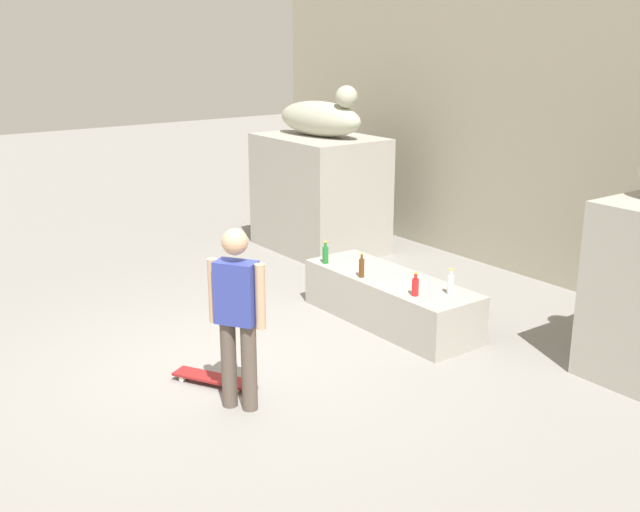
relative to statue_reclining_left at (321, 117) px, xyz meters
name	(u,v)px	position (x,y,z in m)	size (l,w,h in m)	color
ground_plane	(240,366)	(2.99, -3.25, -2.03)	(40.00, 40.00, 0.00)	gray
facade_wall	(568,69)	(2.99, 1.75, 0.76)	(11.68, 0.60, 5.59)	#9C957F
pedestal_left	(320,193)	(-0.04, 0.00, -1.16)	(1.88, 1.38, 1.75)	#A39E93
statue_reclining_left	(321,117)	(0.00, 0.00, 0.00)	(1.66, 0.78, 0.78)	#AFB299
ledge_block	(390,300)	(2.99, -1.22, -1.76)	(2.29, 0.78, 0.55)	#A39E93
skater	(237,312)	(3.76, -3.70, -1.11)	(0.46, 0.37, 1.67)	brown
skateboard	(212,378)	(3.20, -3.68, -1.97)	(0.79, 0.57, 0.08)	maroon
bottle_green	(325,254)	(2.11, -1.50, -1.37)	(0.07, 0.07, 0.28)	#1E722D
bottle_brown	(362,267)	(2.79, -1.49, -1.36)	(0.06, 0.06, 0.29)	#593314
bottle_red	(415,286)	(3.62, -1.43, -1.38)	(0.08, 0.08, 0.26)	red
bottle_clear	(451,284)	(3.81, -1.10, -1.36)	(0.07, 0.07, 0.28)	silver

